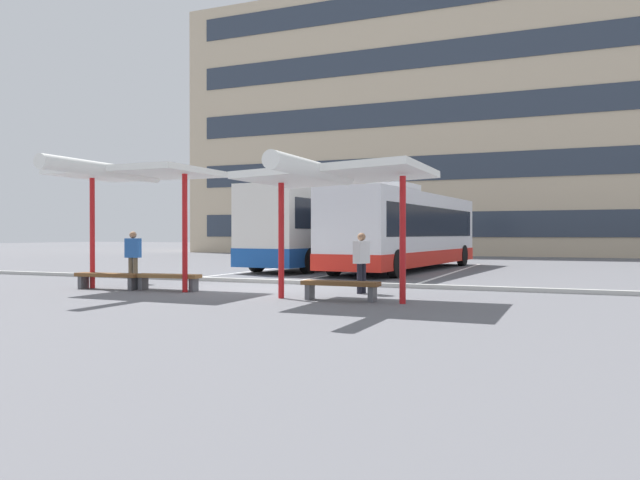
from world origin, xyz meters
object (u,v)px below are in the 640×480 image
(bench_1, at_px, (168,278))
(bench_2, at_px, (340,286))
(coach_bus_0, at_px, (323,228))
(coach_bus_1, at_px, (407,231))
(waiting_passenger_0, at_px, (361,259))
(waiting_shelter_1, at_px, (335,177))
(waiting_shelter_0, at_px, (130,175))
(waiting_passenger_1, at_px, (133,254))
(bench_0, at_px, (108,277))

(bench_1, xyz_separation_m, bench_2, (5.18, -0.51, -0.00))
(coach_bus_0, relative_size, coach_bus_1, 0.82)
(waiting_passenger_0, bearing_deg, waiting_shelter_1, -87.57)
(waiting_shelter_0, bearing_deg, coach_bus_1, 69.67)
(coach_bus_1, relative_size, waiting_passenger_1, 7.82)
(waiting_shelter_1, height_order, waiting_passenger_0, waiting_shelter_1)
(coach_bus_1, height_order, bench_1, coach_bus_1)
(coach_bus_1, bearing_deg, waiting_shelter_0, -110.33)
(waiting_shelter_0, bearing_deg, bench_1, 25.88)
(coach_bus_1, distance_m, waiting_shelter_0, 13.01)
(coach_bus_0, distance_m, waiting_passenger_0, 11.61)
(coach_bus_0, relative_size, bench_1, 5.57)
(bench_1, bearing_deg, bench_2, -5.63)
(coach_bus_1, bearing_deg, bench_2, -82.58)
(bench_1, height_order, waiting_passenger_0, waiting_passenger_0)
(bench_1, bearing_deg, coach_bus_0, 91.05)
(bench_0, distance_m, waiting_passenger_0, 7.09)
(coach_bus_0, height_order, bench_0, coach_bus_0)
(bench_0, bearing_deg, waiting_passenger_0, 12.72)
(coach_bus_0, xyz_separation_m, bench_0, (-1.59, -11.85, -1.45))
(waiting_passenger_0, xyz_separation_m, waiting_passenger_1, (-7.62, 0.38, 0.03))
(waiting_passenger_0, distance_m, waiting_passenger_1, 7.63)
(waiting_passenger_1, bearing_deg, waiting_shelter_1, -17.95)
(bench_2, relative_size, waiting_passenger_0, 1.17)
(coach_bus_1, distance_m, bench_2, 12.37)
(coach_bus_1, height_order, waiting_shelter_0, coach_bus_1)
(bench_0, xyz_separation_m, waiting_shelter_1, (6.98, -0.56, 2.49))
(bench_1, distance_m, waiting_shelter_1, 5.81)
(waiting_shelter_0, bearing_deg, coach_bus_0, 86.72)
(waiting_shelter_0, xyz_separation_m, bench_1, (0.90, 0.44, -2.78))
(bench_1, height_order, bench_2, same)
(coach_bus_1, xyz_separation_m, waiting_shelter_0, (-4.49, -12.12, 1.45))
(waiting_shelter_0, bearing_deg, bench_0, 171.01)
(bench_1, xyz_separation_m, waiting_shelter_1, (5.18, -0.86, 2.49))
(bench_2, height_order, waiting_passenger_0, waiting_passenger_0)
(waiting_shelter_0, relative_size, bench_2, 2.56)
(coach_bus_0, xyz_separation_m, waiting_shelter_1, (5.39, -12.41, 1.04))
(coach_bus_1, distance_m, waiting_passenger_0, 10.56)
(bench_0, height_order, waiting_passenger_0, waiting_passenger_0)
(coach_bus_1, bearing_deg, coach_bus_0, -178.03)
(waiting_shelter_1, bearing_deg, waiting_shelter_0, 176.06)
(waiting_shelter_0, distance_m, bench_2, 6.68)
(coach_bus_1, relative_size, bench_0, 6.38)
(waiting_shelter_0, distance_m, waiting_passenger_0, 6.61)
(coach_bus_1, relative_size, waiting_passenger_0, 8.07)
(waiting_shelter_0, xyz_separation_m, bench_0, (-0.90, 0.14, -2.77))
(waiting_shelter_0, xyz_separation_m, waiting_passenger_1, (-1.63, 2.08, -2.19))
(waiting_passenger_1, bearing_deg, bench_0, -69.33)
(coach_bus_0, bearing_deg, waiting_shelter_0, -93.28)
(coach_bus_0, relative_size, waiting_shelter_0, 2.22)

